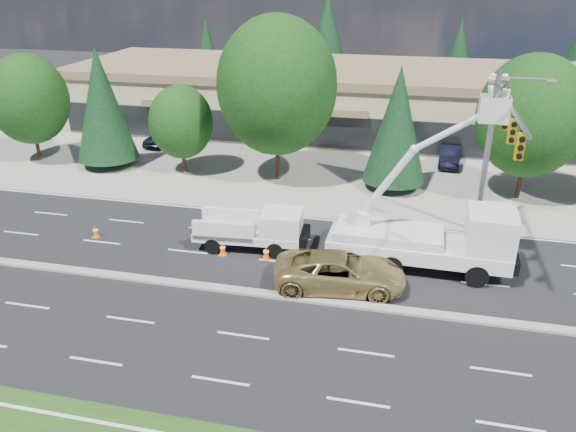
% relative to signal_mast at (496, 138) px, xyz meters
% --- Properties ---
extents(ground, '(140.00, 140.00, 0.00)m').
position_rel_signal_mast_xyz_m(ground, '(-10.03, -7.04, -6.06)').
color(ground, black).
rests_on(ground, ground).
extents(concrete_apron, '(140.00, 22.00, 0.01)m').
position_rel_signal_mast_xyz_m(concrete_apron, '(-10.03, 12.96, -6.05)').
color(concrete_apron, gray).
rests_on(concrete_apron, ground).
extents(road_median, '(120.00, 0.55, 0.12)m').
position_rel_signal_mast_xyz_m(road_median, '(-10.03, -7.04, -6.00)').
color(road_median, gray).
rests_on(road_median, ground).
extents(strip_mall, '(50.40, 15.40, 5.50)m').
position_rel_signal_mast_xyz_m(strip_mall, '(-10.03, 22.93, -3.23)').
color(strip_mall, tan).
rests_on(strip_mall, ground).
extents(tree_front_a, '(5.80, 5.80, 8.05)m').
position_rel_signal_mast_xyz_m(tree_front_a, '(-32.03, 7.96, -1.34)').
color(tree_front_a, '#332114').
rests_on(tree_front_a, ground).
extents(tree_front_b, '(4.41, 4.41, 8.70)m').
position_rel_signal_mast_xyz_m(tree_front_b, '(-26.03, 7.96, -1.39)').
color(tree_front_b, '#332114').
rests_on(tree_front_b, ground).
extents(tree_front_c, '(4.53, 4.53, 6.28)m').
position_rel_signal_mast_xyz_m(tree_front_c, '(-20.03, 7.96, -2.38)').
color(tree_front_c, '#332114').
rests_on(tree_front_c, ground).
extents(tree_front_d, '(8.02, 8.02, 11.12)m').
position_rel_signal_mast_xyz_m(tree_front_d, '(-13.03, 7.96, 0.45)').
color(tree_front_d, '#332114').
rests_on(tree_front_d, ground).
extents(tree_front_e, '(4.14, 4.14, 8.16)m').
position_rel_signal_mast_xyz_m(tree_front_e, '(-5.03, 7.96, -1.68)').
color(tree_front_e, '#332114').
rests_on(tree_front_e, ground).
extents(tree_front_f, '(6.60, 6.60, 9.16)m').
position_rel_signal_mast_xyz_m(tree_front_f, '(2.97, 7.96, -0.69)').
color(tree_front_f, '#332114').
rests_on(tree_front_f, ground).
extents(tree_back_a, '(4.16, 4.16, 8.20)m').
position_rel_signal_mast_xyz_m(tree_back_a, '(-28.03, 34.96, -1.66)').
color(tree_back_a, '#332114').
rests_on(tree_back_a, ground).
extents(tree_back_b, '(5.73, 5.73, 11.30)m').
position_rel_signal_mast_xyz_m(tree_back_b, '(-14.03, 34.96, 0.01)').
color(tree_back_b, '#332114').
rests_on(tree_back_b, ground).
extents(tree_back_c, '(4.49, 4.49, 8.85)m').
position_rel_signal_mast_xyz_m(tree_back_c, '(-0.03, 34.96, -1.31)').
color(tree_back_c, '#332114').
rests_on(tree_back_c, ground).
extents(signal_mast, '(2.76, 10.16, 9.00)m').
position_rel_signal_mast_xyz_m(signal_mast, '(0.00, 0.00, 0.00)').
color(signal_mast, gray).
rests_on(signal_mast, ground).
extents(utility_pickup, '(5.79, 2.57, 2.17)m').
position_rel_signal_mast_xyz_m(utility_pickup, '(-11.61, -2.60, -5.16)').
color(utility_pickup, white).
rests_on(utility_pickup, ground).
extents(bucket_truck, '(8.81, 3.00, 9.65)m').
position_rel_signal_mast_xyz_m(bucket_truck, '(-2.49, -2.86, -4.01)').
color(bucket_truck, white).
rests_on(bucket_truck, ground).
extents(traffic_cone_a, '(0.40, 0.40, 0.70)m').
position_rel_signal_mast_xyz_m(traffic_cone_a, '(-20.64, -3.33, -5.72)').
color(traffic_cone_a, '#FF5E08').
rests_on(traffic_cone_a, ground).
extents(traffic_cone_b, '(0.40, 0.40, 0.70)m').
position_rel_signal_mast_xyz_m(traffic_cone_b, '(-13.10, -3.76, -5.72)').
color(traffic_cone_b, '#FF5E08').
rests_on(traffic_cone_b, ground).
extents(traffic_cone_c, '(0.40, 0.40, 0.70)m').
position_rel_signal_mast_xyz_m(traffic_cone_c, '(-10.79, -3.69, -5.72)').
color(traffic_cone_c, '#FF5E08').
rests_on(traffic_cone_c, ground).
extents(minivan, '(6.39, 3.52, 1.69)m').
position_rel_signal_mast_xyz_m(minivan, '(-6.71, -5.64, -5.21)').
color(minivan, '#A68E50').
rests_on(minivan, ground).
extents(parked_car_west, '(2.39, 4.62, 1.50)m').
position_rel_signal_mast_xyz_m(parked_car_west, '(-24.36, 13.96, -5.30)').
color(parked_car_west, black).
rests_on(parked_car_west, ground).
extents(parked_car_east, '(1.84, 4.41, 1.42)m').
position_rel_signal_mast_xyz_m(parked_car_east, '(-1.09, 13.87, -5.35)').
color(parked_car_east, black).
rests_on(parked_car_east, ground).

